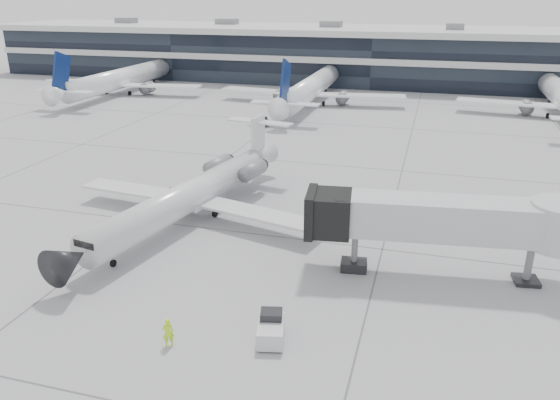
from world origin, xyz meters
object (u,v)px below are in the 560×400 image
(regional_jet, at_px, (193,193))
(jet_bridge, at_px, (457,220))
(ramp_worker, at_px, (168,332))
(baggage_tug, at_px, (271,329))

(regional_jet, relative_size, jet_bridge, 1.59)
(regional_jet, relative_size, ramp_worker, 16.62)
(regional_jet, xyz_separation_m, ramp_worker, (6.18, -16.97, -1.40))
(regional_jet, height_order, jet_bridge, regional_jet)
(ramp_worker, bearing_deg, jet_bridge, -176.69)
(regional_jet, relative_size, baggage_tug, 10.61)
(jet_bridge, xyz_separation_m, ramp_worker, (-14.87, -12.28, -3.34))
(jet_bridge, height_order, baggage_tug, jet_bridge)
(baggage_tug, bearing_deg, ramp_worker, -171.73)
(regional_jet, bearing_deg, jet_bridge, -1.95)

